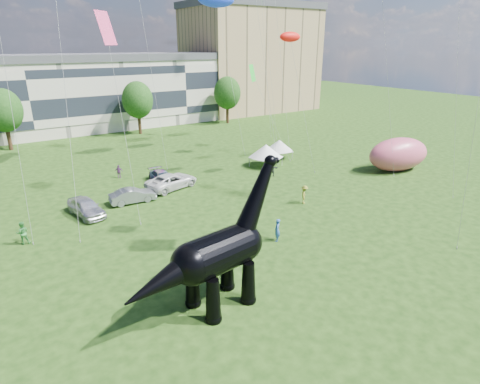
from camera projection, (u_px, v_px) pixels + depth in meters
ground at (331, 302)px, 24.57m from camera, size 220.00×220.00×0.00m
terrace_row at (25, 100)px, 66.46m from camera, size 78.00×11.00×12.00m
apartment_block at (251, 61)px, 92.17m from camera, size 28.00×18.00×22.00m
tree_mid_left at (3, 107)px, 57.27m from camera, size 5.20×5.20×9.44m
tree_mid_right at (137, 97)px, 67.74m from camera, size 5.20×5.20×9.44m
tree_far_right at (227, 90)px, 77.16m from camera, size 5.20×5.20×9.44m
dinosaur_sculpture at (213, 257)px, 22.99m from camera, size 10.98×3.51×8.93m
car_silver at (86, 207)px, 36.54m from camera, size 2.79×5.17×1.67m
car_grey at (133, 196)px, 39.59m from camera, size 4.58×1.90×1.47m
car_white at (172, 181)px, 43.48m from camera, size 6.45×4.21×1.65m
car_dark at (162, 177)px, 45.07m from camera, size 2.08×4.81×1.38m
gazebo_near at (266, 151)px, 50.91m from camera, size 5.12×5.12×2.85m
gazebo_far at (279, 145)px, 54.52m from camera, size 4.30×4.30×2.56m
inflatable_pink at (398, 154)px, 49.21m from camera, size 8.89×5.78×4.10m
visitors at (187, 223)px, 33.10m from camera, size 39.25×41.14×1.88m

